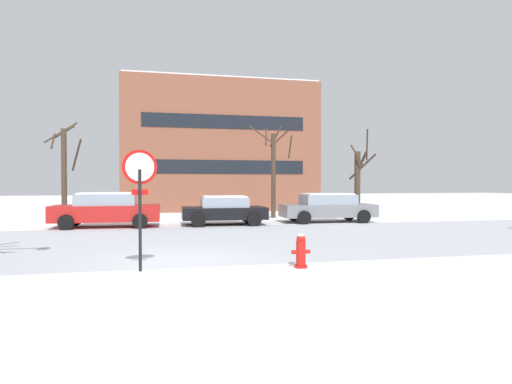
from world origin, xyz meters
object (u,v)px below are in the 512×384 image
(fire_hydrant, at_px, (301,250))
(parked_car_black, at_px, (224,210))
(stop_sign, at_px, (140,186))
(parked_car_gray, at_px, (328,207))
(parked_car_red, at_px, (107,210))

(fire_hydrant, xyz_separation_m, parked_car_black, (-0.05, 10.84, 0.29))
(stop_sign, distance_m, fire_hydrant, 3.91)
(parked_car_gray, bearing_deg, parked_car_red, -179.14)
(stop_sign, relative_size, parked_car_gray, 0.58)
(parked_car_gray, bearing_deg, parked_car_black, -177.78)
(stop_sign, bearing_deg, parked_car_black, 71.34)
(fire_hydrant, height_order, parked_car_gray, parked_car_gray)
(parked_car_red, distance_m, parked_car_gray, 10.38)
(stop_sign, xyz_separation_m, parked_car_gray, (8.74, 10.70, -1.16))
(parked_car_gray, bearing_deg, stop_sign, -129.24)
(parked_car_black, relative_size, parked_car_gray, 0.84)
(fire_hydrant, relative_size, parked_car_black, 0.20)
(parked_car_black, bearing_deg, stop_sign, -108.66)
(parked_car_black, bearing_deg, fire_hydrant, -89.72)
(fire_hydrant, height_order, parked_car_red, parked_car_red)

